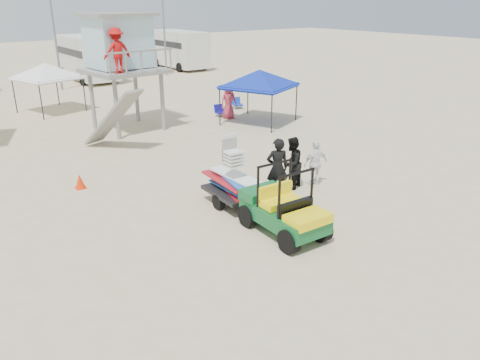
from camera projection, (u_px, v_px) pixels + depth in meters
ground at (301, 275)px, 10.72m from camera, size 140.00×140.00×0.00m
utility_cart at (284, 204)px, 12.30m from camera, size 1.35×2.51×1.87m
surf_trailer at (233, 181)px, 14.08m from camera, size 1.31×2.31×1.95m
man_left at (277, 168)px, 14.64m from camera, size 0.84×0.73×1.94m
man_mid at (292, 163)px, 15.33m from camera, size 1.05×0.95×1.76m
man_right at (315, 163)px, 15.65m from camera, size 0.97×0.54×1.56m
lifeguard_tower at (119, 46)px, 21.35m from camera, size 3.54×3.54×5.21m
canopy_blue at (259, 73)px, 22.99m from camera, size 3.96×3.96×3.07m
canopy_white_c at (45, 66)px, 25.28m from camera, size 3.45×3.45×3.08m
cone_near at (80, 181)px, 15.55m from camera, size 0.34×0.34×0.50m
beach_chair_b at (220, 111)px, 25.11m from camera, size 0.60×0.64×0.64m
beach_chair_c at (237, 103)px, 26.94m from camera, size 0.69×0.76×0.64m
rv_mid_right at (86, 56)px, 35.79m from camera, size 2.64×7.00×3.25m
rv_far_right at (179, 48)px, 41.94m from camera, size 2.64×6.60×3.25m
light_pole_left at (54, 30)px, 31.09m from camera, size 0.14×0.14×8.00m
light_pole_right at (164, 24)px, 37.24m from camera, size 0.14×0.14×8.00m
distant_beachgoers at (189, 84)px, 29.30m from camera, size 3.73×16.74×1.83m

